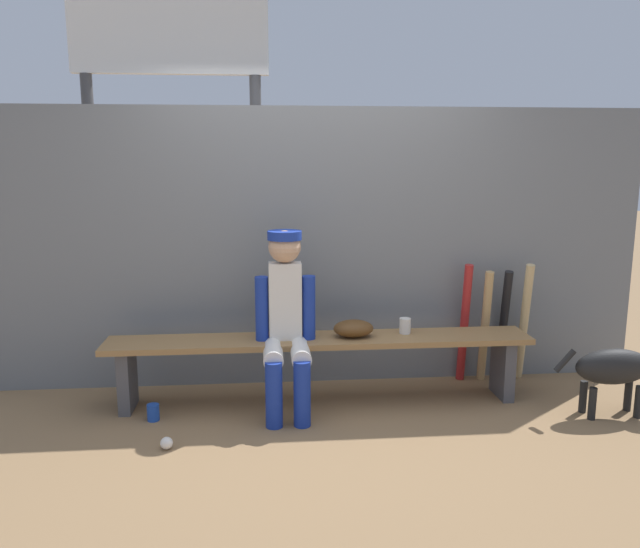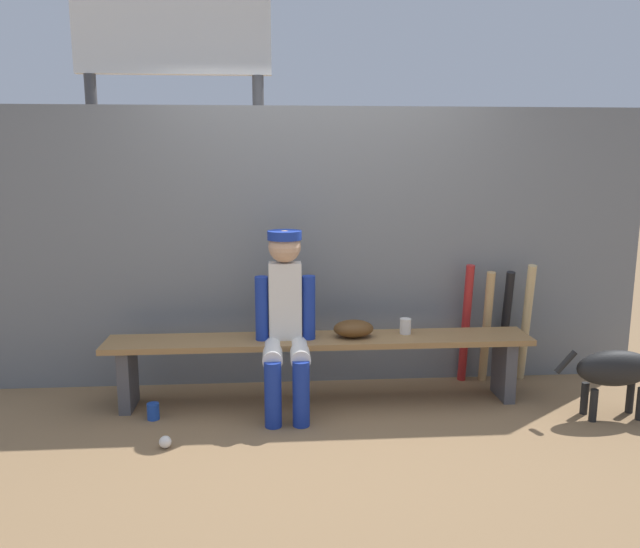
{
  "view_description": "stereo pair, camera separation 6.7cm",
  "coord_description": "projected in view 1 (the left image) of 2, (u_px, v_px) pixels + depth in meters",
  "views": [
    {
      "loc": [
        -0.37,
        -4.11,
        1.7
      ],
      "look_at": [
        0.0,
        0.0,
        0.92
      ],
      "focal_mm": 34.65,
      "sensor_mm": 36.0,
      "label": 1
    },
    {
      "loc": [
        -0.3,
        -4.12,
        1.7
      ],
      "look_at": [
        0.0,
        0.0,
        0.92
      ],
      "focal_mm": 34.65,
      "sensor_mm": 36.0,
      "label": 2
    }
  ],
  "objects": [
    {
      "name": "bat_wood_natural",
      "position": [
        524.0,
        322.0,
        4.71
      ],
      "size": [
        0.1,
        0.24,
        0.93
      ],
      "primitive_type": "cylinder",
      "rotation": [
        0.18,
        0.0,
        -0.15
      ],
      "color": "tan",
      "rests_on": "ground_plane"
    },
    {
      "name": "scoreboard",
      "position": [
        178.0,
        72.0,
        5.28
      ],
      "size": [
        1.94,
        0.27,
        3.52
      ],
      "color": "#3F3F42",
      "rests_on": "ground_plane"
    },
    {
      "name": "ground_plane",
      "position": [
        320.0,
        402.0,
        4.37
      ],
      "size": [
        30.0,
        30.0,
        0.0
      ],
      "primitive_type": "plane",
      "color": "olive"
    },
    {
      "name": "baseball",
      "position": [
        167.0,
        443.0,
        3.66
      ],
      "size": [
        0.07,
        0.07,
        0.07
      ],
      "primitive_type": "sphere",
      "color": "white",
      "rests_on": "ground_plane"
    },
    {
      "name": "cup_on_ground",
      "position": [
        153.0,
        412.0,
        4.06
      ],
      "size": [
        0.08,
        0.08,
        0.11
      ],
      "primitive_type": "cylinder",
      "color": "#1E47AD",
      "rests_on": "ground_plane"
    },
    {
      "name": "dog",
      "position": [
        622.0,
        367.0,
        4.1
      ],
      "size": [
        0.84,
        0.2,
        0.49
      ],
      "color": "black",
      "rests_on": "ground_plane"
    },
    {
      "name": "bat_wood_tan",
      "position": [
        485.0,
        327.0,
        4.69
      ],
      "size": [
        0.08,
        0.18,
        0.88
      ],
      "primitive_type": "cylinder",
      "rotation": [
        0.13,
        0.0,
        -0.09
      ],
      "color": "tan",
      "rests_on": "ground_plane"
    },
    {
      "name": "dugout_bench",
      "position": [
        320.0,
        351.0,
        4.3
      ],
      "size": [
        2.95,
        0.36,
        0.47
      ],
      "color": "olive",
      "rests_on": "ground_plane"
    },
    {
      "name": "chainlink_fence",
      "position": [
        315.0,
        249.0,
        4.61
      ],
      "size": [
        5.0,
        0.03,
        2.07
      ],
      "primitive_type": "cube",
      "color": "slate",
      "rests_on": "ground_plane"
    },
    {
      "name": "player_seated",
      "position": [
        286.0,
        315.0,
        4.12
      ],
      "size": [
        0.41,
        0.55,
        1.23
      ],
      "color": "silver",
      "rests_on": "ground_plane"
    },
    {
      "name": "bat_aluminum_black",
      "position": [
        503.0,
        325.0,
        4.76
      ],
      "size": [
        0.09,
        0.23,
        0.87
      ],
      "primitive_type": "cylinder",
      "rotation": [
        0.18,
        0.0,
        -0.11
      ],
      "color": "black",
      "rests_on": "ground_plane"
    },
    {
      "name": "bat_aluminum_red",
      "position": [
        464.0,
        323.0,
        4.7
      ],
      "size": [
        0.07,
        0.16,
        0.93
      ],
      "primitive_type": "cylinder",
      "rotation": [
        0.1,
        0.0,
        0.04
      ],
      "color": "#B22323",
      "rests_on": "ground_plane"
    },
    {
      "name": "baseball_glove",
      "position": [
        353.0,
        328.0,
        4.29
      ],
      "size": [
        0.28,
        0.2,
        0.12
      ],
      "primitive_type": "ellipsoid",
      "color": "#593819",
      "rests_on": "dugout_bench"
    },
    {
      "name": "cup_on_bench",
      "position": [
        405.0,
        326.0,
        4.38
      ],
      "size": [
        0.08,
        0.08,
        0.11
      ],
      "primitive_type": "cylinder",
      "color": "silver",
      "rests_on": "dugout_bench"
    }
  ]
}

